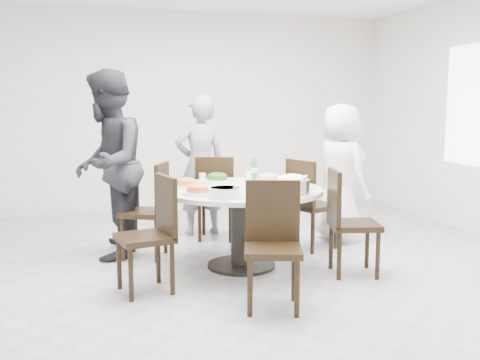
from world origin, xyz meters
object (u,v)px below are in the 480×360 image
object	(u,v)px
dining_table	(241,228)
beverage_bottle	(254,168)
chair_n	(216,197)
chair_s	(273,247)
soup_bowl	(225,192)
chair_nw	(144,210)
diner_left	(108,165)
chair_se	(354,222)
chair_ne	(313,204)
diner_right	(341,173)
rice_bowl	(292,187)
chair_sw	(145,235)
diner_middle	(200,166)

from	to	relation	value
dining_table	beverage_bottle	world-z (taller)	beverage_bottle
chair_n	chair_s	xyz separation A→B (m)	(-0.11, -2.23, 0.00)
dining_table	chair_n	world-z (taller)	chair_n
soup_bowl	beverage_bottle	world-z (taller)	beverage_bottle
chair_nw	diner_left	bearing A→B (deg)	-86.39
dining_table	chair_se	distance (m)	1.04
chair_ne	chair_s	size ratio (longest dim) A/B	1.00
soup_bowl	chair_n	bearing A→B (deg)	78.96
chair_s	chair_se	bearing A→B (deg)	49.43
chair_n	dining_table	bearing A→B (deg)	108.15
chair_ne	soup_bowl	bearing A→B (deg)	106.25
soup_bowl	diner_left	bearing A→B (deg)	127.78
diner_right	beverage_bottle	xyz separation A→B (m)	(-1.05, -0.13, 0.10)
dining_table	beverage_bottle	distance (m)	0.80
chair_se	rice_bowl	size ratio (longest dim) A/B	3.10
diner_right	diner_left	world-z (taller)	diner_left
diner_left	soup_bowl	distance (m)	1.46
chair_se	soup_bowl	distance (m)	1.23
chair_ne	chair_nw	xyz separation A→B (m)	(-1.76, 0.13, 0.00)
dining_table	soup_bowl	world-z (taller)	soup_bowl
chair_sw	beverage_bottle	size ratio (longest dim) A/B	4.31
diner_left	beverage_bottle	bearing A→B (deg)	97.84
dining_table	chair_sw	xyz separation A→B (m)	(-0.95, -0.46, 0.10)
chair_nw	soup_bowl	xyz separation A→B (m)	(0.56, -1.04, 0.32)
chair_nw	chair_sw	bearing A→B (deg)	17.14
chair_se	diner_middle	world-z (taller)	diner_middle
chair_s	diner_middle	distance (m)	2.52
rice_bowl	soup_bowl	distance (m)	0.60
rice_bowl	beverage_bottle	xyz separation A→B (m)	(-0.03, 1.01, 0.04)
chair_s	chair_se	size ratio (longest dim) A/B	1.00
chair_s	beverage_bottle	xyz separation A→B (m)	(0.37, 1.66, 0.39)
chair_sw	diner_middle	size ratio (longest dim) A/B	0.59
diner_right	soup_bowl	distance (m)	1.98
chair_ne	beverage_bottle	world-z (taller)	beverage_bottle
chair_n	diner_middle	xyz separation A→B (m)	(-0.12, 0.27, 0.33)
soup_bowl	beverage_bottle	distance (m)	1.16
diner_middle	diner_left	distance (m)	1.29
rice_bowl	diner_left	bearing A→B (deg)	142.17
chair_s	diner_left	bearing A→B (deg)	138.98
chair_nw	diner_left	world-z (taller)	diner_left
chair_ne	soup_bowl	xyz separation A→B (m)	(-1.20, -0.90, 0.32)
chair_n	rice_bowl	bearing A→B (deg)	120.24
rice_bowl	diner_right	bearing A→B (deg)	48.23
chair_nw	chair_n	bearing A→B (deg)	144.98
dining_table	rice_bowl	distance (m)	0.71
chair_n	chair_sw	distance (m)	1.87
dining_table	chair_sw	distance (m)	1.06
chair_se	chair_nw	bearing A→B (deg)	71.60
chair_nw	diner_right	bearing A→B (deg)	115.87
diner_left	beverage_bottle	world-z (taller)	diner_left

